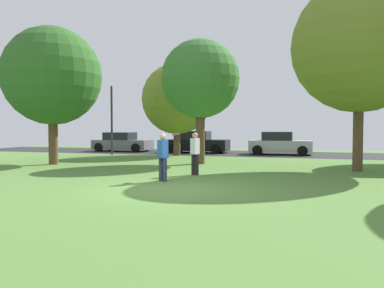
{
  "coord_description": "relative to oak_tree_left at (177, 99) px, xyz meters",
  "views": [
    {
      "loc": [
        3.85,
        -10.05,
        1.75
      ],
      "look_at": [
        0.0,
        2.23,
        1.21
      ],
      "focal_mm": 35.59,
      "sensor_mm": 36.0,
      "label": 1
    }
  ],
  "objects": [
    {
      "name": "frisbee_disc",
      "position": [
        3.75,
        -10.61,
        -2.06
      ],
      "size": [
        0.38,
        0.38,
        0.08
      ],
      "color": "#EA2D6B"
    },
    {
      "name": "street_lamp_post",
      "position": [
        -4.31,
        -0.66,
        -1.35
      ],
      "size": [
        0.14,
        0.14,
        4.5
      ],
      "primitive_type": "cylinder",
      "color": "#2D2D33",
      "rests_on": "ground_plane"
    },
    {
      "name": "parked_car_grey",
      "position": [
        -5.46,
        2.92,
        -2.95
      ],
      "size": [
        4.36,
        2.05,
        1.43
      ],
      "color": "slate",
      "rests_on": "ground_plane"
    },
    {
      "name": "person_thrower",
      "position": [
        3.56,
        -11.32,
        -2.74
      ],
      "size": [
        0.3,
        0.37,
        1.57
      ],
      "rotation": [
        0.0,
        0.0,
        1.31
      ],
      "color": "#2D334C",
      "rests_on": "ground_plane"
    },
    {
      "name": "maple_tree_far",
      "position": [
        -3.69,
        -7.43,
        0.63
      ],
      "size": [
        4.68,
        4.68,
        6.59
      ],
      "color": "brown",
      "rests_on": "ground_plane"
    },
    {
      "name": "parked_car_black",
      "position": [
        0.39,
        3.09,
        -2.9
      ],
      "size": [
        4.45,
        1.99,
        1.53
      ],
      "color": "black",
      "rests_on": "ground_plane"
    },
    {
      "name": "ground_plane",
      "position": [
        4.34,
        -12.86,
        -3.6
      ],
      "size": [
        44.0,
        44.0,
        0.0
      ],
      "primitive_type": "plane",
      "color": "#547F38"
    },
    {
      "name": "person_catcher",
      "position": [
        4.08,
        -9.4,
        -2.73
      ],
      "size": [
        0.3,
        0.37,
        1.58
      ],
      "rotation": [
        0.0,
        0.0,
        -1.84
      ],
      "color": "black",
      "rests_on": "ground_plane"
    },
    {
      "name": "oak_tree_left",
      "position": [
        0.0,
        0.0,
        0.0
      ],
      "size": [
        4.48,
        4.48,
        5.85
      ],
      "color": "brown",
      "rests_on": "ground_plane"
    },
    {
      "name": "road_strip",
      "position": [
        4.34,
        3.14,
        -3.6
      ],
      "size": [
        44.0,
        6.4,
        0.01
      ],
      "primitive_type": "cube",
      "color": "#28282B",
      "rests_on": "ground_plane"
    },
    {
      "name": "oak_tree_right",
      "position": [
        3.01,
        -5.03,
        0.53
      ],
      "size": [
        3.84,
        3.84,
        6.07
      ],
      "color": "brown",
      "rests_on": "ground_plane"
    },
    {
      "name": "maple_tree_near",
      "position": [
        10.01,
        -6.18,
        1.47
      ],
      "size": [
        5.4,
        5.4,
        7.78
      ],
      "color": "brown",
      "rests_on": "ground_plane"
    },
    {
      "name": "parked_car_silver",
      "position": [
        6.24,
        2.79,
        -2.91
      ],
      "size": [
        4.03,
        2.06,
        1.5
      ],
      "color": "#B7B7BC",
      "rests_on": "ground_plane"
    }
  ]
}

